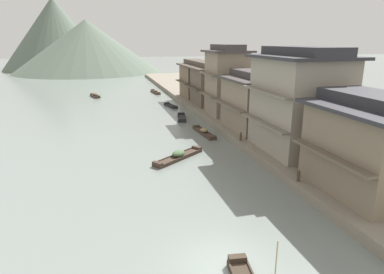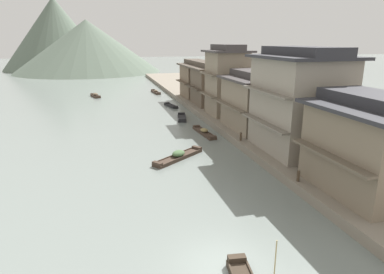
% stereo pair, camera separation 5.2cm
% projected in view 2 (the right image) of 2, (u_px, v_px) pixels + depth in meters
% --- Properties ---
extents(ground_plane, '(400.00, 400.00, 0.00)m').
position_uv_depth(ground_plane, '(223.00, 267.00, 15.20)').
color(ground_plane, gray).
extents(riverbank_right, '(18.00, 110.00, 0.69)m').
position_uv_depth(riverbank_right, '(259.00, 111.00, 46.99)').
color(riverbank_right, gray).
rests_on(riverbank_right, ground).
extents(boat_moored_nearest, '(5.06, 4.17, 0.75)m').
position_uv_depth(boat_moored_nearest, '(179.00, 156.00, 29.01)').
color(boat_moored_nearest, '#423328').
rests_on(boat_moored_nearest, ground).
extents(boat_moored_second, '(1.78, 4.06, 0.50)m').
position_uv_depth(boat_moored_second, '(182.00, 118.00, 43.62)').
color(boat_moored_second, '#232326').
rests_on(boat_moored_second, ground).
extents(boat_moored_third, '(1.93, 3.76, 0.73)m').
position_uv_depth(boat_moored_third, '(95.00, 95.00, 60.70)').
color(boat_moored_third, '#423328').
rests_on(boat_moored_third, ground).
extents(boat_moored_far, '(1.30, 4.75, 0.65)m').
position_uv_depth(boat_moored_far, '(156.00, 92.00, 65.11)').
color(boat_moored_far, '#423328').
rests_on(boat_moored_far, ground).
extents(boat_midriver_drifting, '(1.29, 5.24, 0.65)m').
position_uv_depth(boat_midriver_drifting, '(204.00, 132.00, 36.68)').
color(boat_midriver_drifting, '#423328').
rests_on(boat_midriver_drifting, ground).
extents(boat_midriver_upstream, '(1.58, 3.91, 0.37)m').
position_uv_depth(boat_midriver_upstream, '(171.00, 106.00, 51.87)').
color(boat_midriver_upstream, '#232326').
rests_on(boat_midriver_upstream, ground).
extents(house_waterfront_nearest, '(6.90, 7.89, 6.14)m').
position_uv_depth(house_waterfront_nearest, '(374.00, 145.00, 20.58)').
color(house_waterfront_nearest, '#7F705B').
rests_on(house_waterfront_nearest, riverbank_right).
extents(house_waterfront_second, '(6.82, 8.28, 8.74)m').
position_uv_depth(house_waterfront_second, '(299.00, 101.00, 28.15)').
color(house_waterfront_second, gray).
rests_on(house_waterfront_second, riverbank_right).
extents(house_waterfront_tall, '(6.77, 8.26, 6.14)m').
position_uv_depth(house_waterfront_tall, '(257.00, 101.00, 35.71)').
color(house_waterfront_tall, gray).
rests_on(house_waterfront_tall, riverbank_right).
extents(house_waterfront_narrow, '(5.43, 5.90, 8.74)m').
position_uv_depth(house_waterfront_narrow, '(227.00, 81.00, 42.24)').
color(house_waterfront_narrow, gray).
rests_on(house_waterfront_narrow, riverbank_right).
extents(house_waterfront_far, '(5.29, 6.98, 6.14)m').
position_uv_depth(house_waterfront_far, '(209.00, 84.00, 49.13)').
color(house_waterfront_far, brown).
rests_on(house_waterfront_far, riverbank_right).
extents(house_waterfront_end, '(5.48, 7.14, 6.14)m').
position_uv_depth(house_waterfront_end, '(196.00, 79.00, 55.84)').
color(house_waterfront_end, '#75604C').
rests_on(house_waterfront_end, riverbank_right).
extents(mooring_post_dock_near, '(0.20, 0.20, 0.74)m').
position_uv_depth(mooring_post_dock_near, '(298.00, 176.00, 22.63)').
color(mooring_post_dock_near, '#473828').
rests_on(mooring_post_dock_near, riverbank_right).
extents(mooring_post_dock_mid, '(0.20, 0.20, 0.77)m').
position_uv_depth(mooring_post_dock_mid, '(241.00, 137.00, 31.85)').
color(mooring_post_dock_mid, '#473828').
rests_on(mooring_post_dock_mid, riverbank_right).
extents(hill_far_west, '(36.19, 36.19, 24.03)m').
position_uv_depth(hill_far_west, '(56.00, 34.00, 115.26)').
color(hill_far_west, '#5B6B5B').
rests_on(hill_far_west, ground).
extents(hill_far_centre, '(45.99, 45.99, 16.26)m').
position_uv_depth(hill_far_centre, '(87.00, 46.00, 107.10)').
color(hill_far_centre, '#5B6B5B').
rests_on(hill_far_centre, ground).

